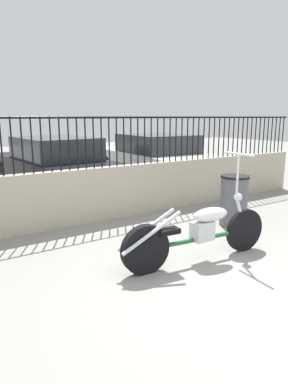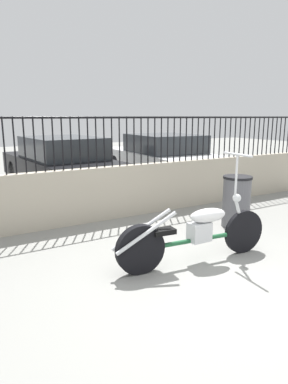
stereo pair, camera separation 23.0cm
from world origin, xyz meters
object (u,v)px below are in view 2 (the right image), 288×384
(motorcycle_green, at_px, (190,234))
(trash_bin, at_px, (236,201))
(car_white, at_px, (162,157))
(car_black, at_px, (61,163))

(motorcycle_green, height_order, trash_bin, motorcycle_green)
(trash_bin, xyz_separation_m, car_white, (1.26, 4.17, 0.24))
(motorcycle_green, xyz_separation_m, car_white, (2.84, 4.97, 0.28))
(trash_bin, height_order, car_white, car_white)
(trash_bin, relative_size, car_black, 0.19)
(trash_bin, xyz_separation_m, car_black, (-1.61, 4.37, 0.24))
(car_black, xyz_separation_m, car_white, (2.87, -0.20, 0.00))
(trash_bin, bearing_deg, car_black, 110.25)
(car_black, bearing_deg, car_white, -98.40)
(car_black, bearing_deg, motorcycle_green, 175.90)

